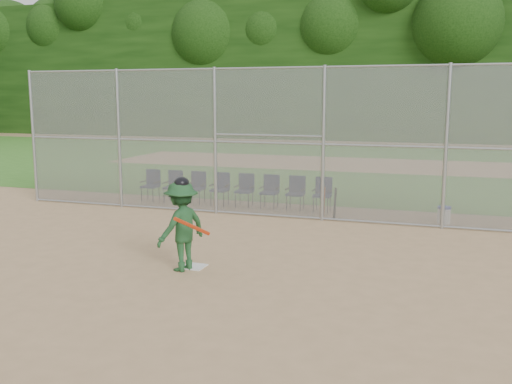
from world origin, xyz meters
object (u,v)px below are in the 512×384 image
(water_cooler, at_px, (444,215))
(batter_at_plate, at_px, (182,225))
(home_plate, at_px, (194,266))
(chair_0, at_px, (150,185))

(water_cooler, bearing_deg, batter_at_plate, -128.87)
(home_plate, distance_m, batter_at_plate, 0.88)
(home_plate, distance_m, water_cooler, 7.13)
(home_plate, bearing_deg, chair_0, 124.92)
(water_cooler, distance_m, chair_0, 8.76)
(home_plate, height_order, water_cooler, water_cooler)
(water_cooler, bearing_deg, home_plate, -129.24)
(batter_at_plate, bearing_deg, home_plate, 61.21)
(water_cooler, relative_size, chair_0, 0.45)
(home_plate, distance_m, chair_0, 7.40)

